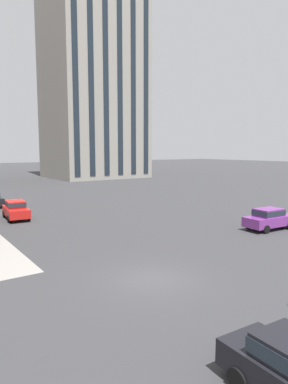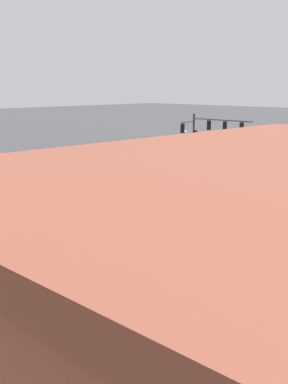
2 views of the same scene
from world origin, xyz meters
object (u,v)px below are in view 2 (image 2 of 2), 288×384
(street_lamp_corner_near, at_px, (185,149))
(bench_near_signal, at_px, (168,168))
(traffic_signal_main, at_px, (205,136))
(bollard_sphere_curb_c, at_px, (159,172))
(bollard_sphere_curb_f, at_px, (128,168))
(car_main_southbound_far, at_px, (0,271))
(pedestrian_near_bench, at_px, (170,153))
(bollard_sphere_curb_e, at_px, (131,168))
(bollard_sphere_curb_b, at_px, (163,174))
(bollard_sphere_curb_d, at_px, (151,171))
(pedestrian_at_curb, at_px, (217,155))
(car_main_northbound_far, at_px, (72,180))
(bollard_sphere_curb_a, at_px, (177,176))

(street_lamp_corner_near, bearing_deg, bench_near_signal, -30.68)
(traffic_signal_main, height_order, bollard_sphere_curb_c, traffic_signal_main)
(bollard_sphere_curb_c, height_order, bollard_sphere_curb_f, same)
(bollard_sphere_curb_c, bearing_deg, car_main_southbound_far, 118.98)
(bollard_sphere_curb_f, xyz_separation_m, car_main_southbound_far, (-19.35, 26.64, 0.60))
(traffic_signal_main, distance_m, pedestrian_near_bench, 14.98)
(bollard_sphere_curb_f, height_order, street_lamp_corner_near, street_lamp_corner_near)
(traffic_signal_main, height_order, bollard_sphere_curb_e, traffic_signal_main)
(bollard_sphere_curb_b, relative_size, bollard_sphere_curb_e, 1.00)
(traffic_signal_main, height_order, street_lamp_corner_near, traffic_signal_main)
(traffic_signal_main, bearing_deg, bollard_sphere_curb_c, -1.14)
(bollard_sphere_curb_d, distance_m, street_lamp_corner_near, 5.44)
(pedestrian_near_bench, height_order, pedestrian_at_curb, pedestrian_near_bench)
(car_main_southbound_far, bearing_deg, street_lamp_corner_near, -67.04)
(bollard_sphere_curb_b, relative_size, bollard_sphere_curb_d, 1.00)
(traffic_signal_main, bearing_deg, street_lamp_corner_near, 0.36)
(bollard_sphere_curb_b, xyz_separation_m, bench_near_signal, (1.96, -3.09, 0.00))
(bollard_sphere_curb_f, distance_m, pedestrian_at_curb, 12.43)
(bollard_sphere_curb_e, height_order, car_main_southbound_far, car_main_southbound_far)
(bollard_sphere_curb_b, relative_size, bollard_sphere_curb_c, 1.00)
(bollard_sphere_curb_c, xyz_separation_m, car_main_southbound_far, (-14.98, 27.05, 0.60))
(car_main_northbound_far, bearing_deg, bollard_sphere_curb_d, -86.45)
(car_main_northbound_far, xyz_separation_m, car_main_southbound_far, (-15.36, 15.84, 0.00))
(pedestrian_at_curb, xyz_separation_m, car_main_southbound_far, (-15.87, 38.56, 0.05))
(bollard_sphere_curb_a, distance_m, pedestrian_at_curb, 12.48)
(car_main_southbound_far, bearing_deg, bollard_sphere_curb_c, -61.02)
(bollard_sphere_curb_e, bearing_deg, bollard_sphere_curb_b, 177.95)
(bench_near_signal, height_order, car_main_northbound_far, car_main_northbound_far)
(bench_near_signal, bearing_deg, bollard_sphere_curb_b, 122.28)
(bollard_sphere_curb_e, distance_m, bollard_sphere_curb_f, 0.37)
(pedestrian_near_bench, bearing_deg, car_main_northbound_far, 105.70)
(pedestrian_near_bench, xyz_separation_m, car_main_southbound_far, (-20.85, 35.37, -0.06))
(bollard_sphere_curb_a, bearing_deg, bollard_sphere_curb_d, -4.77)
(bollard_sphere_curb_a, height_order, street_lamp_corner_near, street_lamp_corner_near)
(traffic_signal_main, xyz_separation_m, pedestrian_near_bench, (11.86, -8.43, -3.55))
(bollard_sphere_curb_a, xyz_separation_m, bollard_sphere_curb_c, (2.86, -0.39, 0.00))
(bollard_sphere_curb_d, relative_size, bench_near_signal, 0.35)
(bollard_sphere_curb_a, relative_size, bollard_sphere_curb_e, 1.00)
(bollard_sphere_curb_f, bearing_deg, bollard_sphere_curb_e, -170.30)
(bollard_sphere_curb_d, xyz_separation_m, car_main_southbound_far, (-16.05, 26.99, 0.60))
(bench_near_signal, bearing_deg, bollard_sphere_curb_e, 43.93)
(bollard_sphere_curb_a, xyz_separation_m, bench_near_signal, (3.83, -2.95, 0.00))
(traffic_signal_main, distance_m, pedestrian_at_curb, 14.00)
(pedestrian_near_bench, relative_size, car_main_southbound_far, 0.38)
(traffic_signal_main, distance_m, bollard_sphere_curb_c, 7.33)
(bollard_sphere_curb_a, height_order, bollard_sphere_curb_b, same)
(pedestrian_near_bench, height_order, car_main_southbound_far, pedestrian_near_bench)
(bench_near_signal, bearing_deg, pedestrian_near_bench, -49.59)
(bollard_sphere_curb_e, distance_m, bench_near_signal, 4.20)
(bollard_sphere_curb_a, height_order, pedestrian_near_bench, pedestrian_near_bench)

